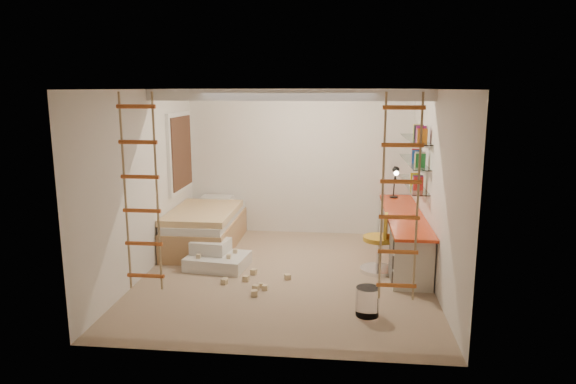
# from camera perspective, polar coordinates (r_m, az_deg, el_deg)

# --- Properties ---
(floor) EXTENTS (4.50, 4.50, 0.00)m
(floor) POSITION_cam_1_polar(r_m,az_deg,el_deg) (7.39, -0.25, -9.23)
(floor) COLOR #967C60
(floor) RESTS_ON ground
(ceiling_beam) EXTENTS (4.00, 0.18, 0.16)m
(ceiling_beam) POSITION_cam_1_polar(r_m,az_deg,el_deg) (7.21, 0.00, 10.73)
(ceiling_beam) COLOR white
(ceiling_beam) RESTS_ON ceiling
(window_frame) EXTENTS (0.06, 1.15, 1.35)m
(window_frame) POSITION_cam_1_polar(r_m,az_deg,el_deg) (8.87, -11.96, 4.34)
(window_frame) COLOR white
(window_frame) RESTS_ON wall_left
(window_blind) EXTENTS (0.02, 1.00, 1.20)m
(window_blind) POSITION_cam_1_polar(r_m,az_deg,el_deg) (8.86, -11.71, 4.34)
(window_blind) COLOR #4C2D1E
(window_blind) RESTS_ON window_frame
(rope_ladder_left) EXTENTS (0.41, 0.04, 2.13)m
(rope_ladder_left) POSITION_cam_1_polar(r_m,az_deg,el_deg) (5.65, -16.01, -0.20)
(rope_ladder_left) COLOR #D65724
(rope_ladder_left) RESTS_ON ceiling
(rope_ladder_right) EXTENTS (0.41, 0.04, 2.13)m
(rope_ladder_right) POSITION_cam_1_polar(r_m,az_deg,el_deg) (5.27, 12.34, -0.83)
(rope_ladder_right) COLOR orange
(rope_ladder_right) RESTS_ON ceiling
(waste_bin) EXTENTS (0.27, 0.27, 0.34)m
(waste_bin) POSITION_cam_1_polar(r_m,az_deg,el_deg) (6.19, 8.82, -11.93)
(waste_bin) COLOR white
(waste_bin) RESTS_ON floor
(desk) EXTENTS (0.56, 2.80, 0.75)m
(desk) POSITION_cam_1_polar(r_m,az_deg,el_deg) (8.10, 12.64, -4.64)
(desk) COLOR red
(desk) RESTS_ON floor
(shelves) EXTENTS (0.25, 1.80, 0.71)m
(shelves) POSITION_cam_1_polar(r_m,az_deg,el_deg) (8.16, 13.83, 3.29)
(shelves) COLOR white
(shelves) RESTS_ON wall_right
(bed) EXTENTS (1.02, 2.00, 0.69)m
(bed) POSITION_cam_1_polar(r_m,az_deg,el_deg) (8.71, -9.10, -3.88)
(bed) COLOR #AD7F51
(bed) RESTS_ON floor
(task_lamp) EXTENTS (0.14, 0.36, 0.57)m
(task_lamp) POSITION_cam_1_polar(r_m,az_deg,el_deg) (8.87, 11.85, 1.64)
(task_lamp) COLOR black
(task_lamp) RESTS_ON desk
(swivel_chair) EXTENTS (0.57, 0.57, 0.85)m
(swivel_chair) POSITION_cam_1_polar(r_m,az_deg,el_deg) (7.55, 10.08, -6.44)
(swivel_chair) COLOR gold
(swivel_chair) RESTS_ON floor
(play_platform) EXTENTS (0.94, 0.77, 0.38)m
(play_platform) POSITION_cam_1_polar(r_m,az_deg,el_deg) (7.77, -8.02, -7.15)
(play_platform) COLOR silver
(play_platform) RESTS_ON floor
(toy_blocks) EXTENTS (1.39, 1.20, 0.65)m
(toy_blocks) POSITION_cam_1_polar(r_m,az_deg,el_deg) (7.30, -5.71, -8.08)
(toy_blocks) COLOR #CCB284
(toy_blocks) RESTS_ON floor
(books) EXTENTS (0.14, 0.52, 0.92)m
(books) POSITION_cam_1_polar(r_m,az_deg,el_deg) (8.14, 13.88, 4.20)
(books) COLOR red
(books) RESTS_ON shelves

